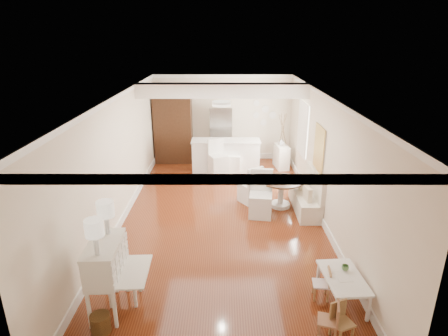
{
  "coord_description": "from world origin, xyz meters",
  "views": [
    {
      "loc": [
        0.06,
        -7.68,
        4.01
      ],
      "look_at": [
        0.05,
        0.3,
        1.15
      ],
      "focal_mm": 30.0,
      "sensor_mm": 36.0,
      "label": 1
    }
  ],
  "objects_px": {
    "dining_table": "(281,193)",
    "bar_stool_left": "(218,160)",
    "bar_stool_right": "(233,159)",
    "fridge": "(232,135)",
    "kids_chair_a": "(328,320)",
    "kids_chair_b": "(321,283)",
    "gustavian_armchair": "(124,277)",
    "slip_chair_far": "(250,184)",
    "kids_chair_c": "(342,322)",
    "pantry_cabinet": "(173,128)",
    "secretary_bureau": "(107,277)",
    "slip_chair_near": "(261,194)",
    "kids_table": "(342,289)",
    "wicker_basket": "(101,323)",
    "breakfast_counter": "(226,156)",
    "sideboard": "(281,156)"
  },
  "relations": [
    {
      "from": "dining_table",
      "to": "bar_stool_left",
      "type": "xyz_separation_m",
      "value": [
        -1.55,
        1.84,
        0.24
      ]
    },
    {
      "from": "bar_stool_right",
      "to": "fridge",
      "type": "relative_size",
      "value": 0.56
    },
    {
      "from": "kids_chair_a",
      "to": "kids_chair_b",
      "type": "xyz_separation_m",
      "value": [
        0.11,
        0.83,
        -0.01
      ]
    },
    {
      "from": "gustavian_armchair",
      "to": "slip_chair_far",
      "type": "height_order",
      "value": "slip_chair_far"
    },
    {
      "from": "kids_chair_c",
      "to": "pantry_cabinet",
      "type": "height_order",
      "value": "pantry_cabinet"
    },
    {
      "from": "dining_table",
      "to": "secretary_bureau",
      "type": "bearing_deg",
      "value": -130.71
    },
    {
      "from": "fridge",
      "to": "dining_table",
      "type": "bearing_deg",
      "value": -71.86
    },
    {
      "from": "slip_chair_near",
      "to": "kids_table",
      "type": "bearing_deg",
      "value": -63.79
    },
    {
      "from": "wicker_basket",
      "to": "slip_chair_far",
      "type": "height_order",
      "value": "slip_chair_far"
    },
    {
      "from": "secretary_bureau",
      "to": "breakfast_counter",
      "type": "bearing_deg",
      "value": 71.14
    },
    {
      "from": "breakfast_counter",
      "to": "bar_stool_right",
      "type": "height_order",
      "value": "breakfast_counter"
    },
    {
      "from": "secretary_bureau",
      "to": "kids_chair_c",
      "type": "relative_size",
      "value": 2.1
    },
    {
      "from": "bar_stool_left",
      "to": "pantry_cabinet",
      "type": "xyz_separation_m",
      "value": [
        -1.48,
        1.65,
        0.56
      ]
    },
    {
      "from": "slip_chair_far",
      "to": "fridge",
      "type": "relative_size",
      "value": 0.53
    },
    {
      "from": "kids_chair_a",
      "to": "slip_chair_near",
      "type": "xyz_separation_m",
      "value": [
        -0.59,
        3.72,
        0.26
      ]
    },
    {
      "from": "sideboard",
      "to": "kids_chair_b",
      "type": "bearing_deg",
      "value": -99.72
    },
    {
      "from": "fridge",
      "to": "sideboard",
      "type": "xyz_separation_m",
      "value": [
        1.56,
        -0.58,
        -0.53
      ]
    },
    {
      "from": "secretary_bureau",
      "to": "slip_chair_far",
      "type": "height_order",
      "value": "secretary_bureau"
    },
    {
      "from": "gustavian_armchair",
      "to": "pantry_cabinet",
      "type": "distance_m",
      "value": 6.96
    },
    {
      "from": "fridge",
      "to": "pantry_cabinet",
      "type": "bearing_deg",
      "value": 179.1
    },
    {
      "from": "sideboard",
      "to": "bar_stool_left",
      "type": "bearing_deg",
      "value": -159.55
    },
    {
      "from": "kids_table",
      "to": "bar_stool_left",
      "type": "xyz_separation_m",
      "value": [
        -2.02,
        5.34,
        0.35
      ]
    },
    {
      "from": "kids_chair_b",
      "to": "bar_stool_right",
      "type": "xyz_separation_m",
      "value": [
        -1.27,
        5.55,
        0.24
      ]
    },
    {
      "from": "wicker_basket",
      "to": "slip_chair_near",
      "type": "xyz_separation_m",
      "value": [
        2.6,
        3.64,
        0.4
      ]
    },
    {
      "from": "wicker_basket",
      "to": "sideboard",
      "type": "distance_m",
      "value": 7.86
    },
    {
      "from": "pantry_cabinet",
      "to": "kids_chair_a",
      "type": "bearing_deg",
      "value": -68.14
    },
    {
      "from": "pantry_cabinet",
      "to": "kids_chair_c",
      "type": "bearing_deg",
      "value": -67.01
    },
    {
      "from": "secretary_bureau",
      "to": "fridge",
      "type": "xyz_separation_m",
      "value": [
        2.0,
        7.1,
        0.32
      ]
    },
    {
      "from": "breakfast_counter",
      "to": "fridge",
      "type": "xyz_separation_m",
      "value": [
        0.2,
        1.05,
        0.39
      ]
    },
    {
      "from": "kids_chair_a",
      "to": "pantry_cabinet",
      "type": "height_order",
      "value": "pantry_cabinet"
    },
    {
      "from": "kids_chair_b",
      "to": "pantry_cabinet",
      "type": "relative_size",
      "value": 0.23
    },
    {
      "from": "kids_chair_a",
      "to": "sideboard",
      "type": "xyz_separation_m",
      "value": [
        0.37,
        7.09,
        0.08
      ]
    },
    {
      "from": "kids_chair_a",
      "to": "slip_chair_near",
      "type": "relative_size",
      "value": 0.52
    },
    {
      "from": "pantry_cabinet",
      "to": "bar_stool_right",
      "type": "bearing_deg",
      "value": -34.44
    },
    {
      "from": "wicker_basket",
      "to": "kids_chair_c",
      "type": "xyz_separation_m",
      "value": [
        3.38,
        -0.12,
        0.13
      ]
    },
    {
      "from": "slip_chair_far",
      "to": "sideboard",
      "type": "height_order",
      "value": "slip_chair_far"
    },
    {
      "from": "wicker_basket",
      "to": "bar_stool_left",
      "type": "relative_size",
      "value": 0.24
    },
    {
      "from": "breakfast_counter",
      "to": "bar_stool_right",
      "type": "bearing_deg",
      "value": -46.75
    },
    {
      "from": "bar_stool_right",
      "to": "sideboard",
      "type": "bearing_deg",
      "value": 28.82
    },
    {
      "from": "secretary_bureau",
      "to": "bar_stool_left",
      "type": "relative_size",
      "value": 0.98
    },
    {
      "from": "secretary_bureau",
      "to": "breakfast_counter",
      "type": "relative_size",
      "value": 0.56
    },
    {
      "from": "slip_chair_far",
      "to": "fridge",
      "type": "xyz_separation_m",
      "value": [
        -0.4,
        3.17,
        0.42
      ]
    },
    {
      "from": "kids_chair_c",
      "to": "kids_chair_b",
      "type": "bearing_deg",
      "value": 73.3
    },
    {
      "from": "kids_chair_c",
      "to": "pantry_cabinet",
      "type": "relative_size",
      "value": 0.24
    },
    {
      "from": "slip_chair_near",
      "to": "bar_stool_right",
      "type": "height_order",
      "value": "slip_chair_near"
    },
    {
      "from": "kids_chair_b",
      "to": "pantry_cabinet",
      "type": "bearing_deg",
      "value": -148.79
    },
    {
      "from": "kids_chair_c",
      "to": "bar_stool_right",
      "type": "xyz_separation_m",
      "value": [
        -1.35,
        6.41,
        0.23
      ]
    },
    {
      "from": "secretary_bureau",
      "to": "kids_chair_c",
      "type": "height_order",
      "value": "secretary_bureau"
    },
    {
      "from": "wicker_basket",
      "to": "kids_table",
      "type": "bearing_deg",
      "value": 9.89
    },
    {
      "from": "kids_table",
      "to": "pantry_cabinet",
      "type": "distance_m",
      "value": 7.87
    }
  ]
}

